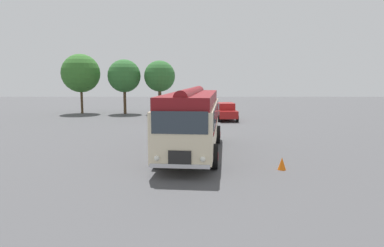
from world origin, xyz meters
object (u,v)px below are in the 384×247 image
(car_mid_right, at_px, (226,111))
(traffic_cone, at_px, (282,164))
(car_mid_left, at_px, (199,111))
(vintage_bus, at_px, (192,118))
(car_near_left, at_px, (172,111))

(car_mid_right, distance_m, traffic_cone, 18.42)
(car_mid_left, distance_m, car_mid_right, 2.56)
(vintage_bus, bearing_deg, traffic_cone, -41.09)
(car_mid_left, bearing_deg, traffic_cone, -80.15)
(vintage_bus, bearing_deg, car_mid_right, 77.68)
(car_mid_left, relative_size, car_mid_right, 0.99)
(vintage_bus, bearing_deg, car_mid_left, 87.26)
(car_near_left, distance_m, car_mid_left, 2.64)
(car_near_left, xyz_separation_m, car_mid_left, (2.64, 0.14, 0.00))
(car_near_left, relative_size, traffic_cone, 7.98)
(car_mid_left, xyz_separation_m, car_mid_right, (2.56, 0.02, 0.00))
(car_mid_right, relative_size, traffic_cone, 7.76)
(car_mid_left, relative_size, traffic_cone, 7.72)
(car_mid_left, bearing_deg, car_mid_right, 0.36)
(traffic_cone, bearing_deg, car_near_left, 107.71)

